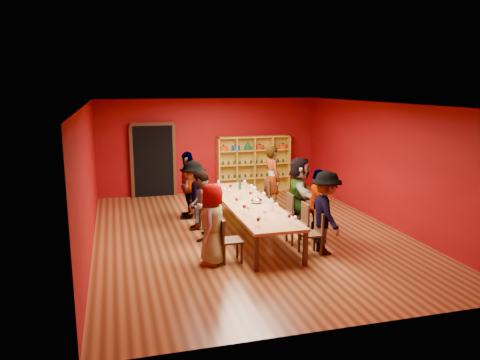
% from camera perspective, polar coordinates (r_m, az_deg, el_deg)
% --- Properties ---
extents(room_shell, '(7.10, 9.10, 3.04)m').
position_cam_1_polar(room_shell, '(10.64, 1.14, 1.14)').
color(room_shell, '#572E17').
rests_on(room_shell, ground).
extents(tasting_table, '(1.10, 4.50, 0.75)m').
position_cam_1_polar(tasting_table, '(10.82, 1.12, -3.04)').
color(tasting_table, '#B1774A').
rests_on(tasting_table, ground).
extents(doorway, '(1.40, 0.17, 2.30)m').
position_cam_1_polar(doorway, '(14.71, -10.53, 2.36)').
color(doorway, black).
rests_on(doorway, ground).
extents(shelving_unit, '(2.40, 0.40, 1.80)m').
position_cam_1_polar(shelving_unit, '(15.20, 1.62, 2.32)').
color(shelving_unit, gold).
rests_on(shelving_unit, ground).
extents(chair_person_left_0, '(0.42, 0.42, 0.89)m').
position_cam_1_polar(chair_person_left_0, '(9.19, -1.60, -7.04)').
color(chair_person_left_0, black).
rests_on(chair_person_left_0, ground).
extents(person_left_0, '(0.70, 0.88, 1.59)m').
position_cam_1_polar(person_left_0, '(9.04, -3.36, -5.39)').
color(person_left_0, '#CF8B98').
rests_on(person_left_0, ground).
extents(chair_person_left_2, '(0.42, 0.42, 0.89)m').
position_cam_1_polar(chair_person_left_2, '(10.56, -3.48, -4.56)').
color(chair_person_left_2, black).
rests_on(chair_person_left_2, ground).
extents(person_left_2, '(0.69, 0.87, 1.57)m').
position_cam_1_polar(person_left_2, '(10.44, -4.82, -3.12)').
color(person_left_2, '#47474C').
rests_on(person_left_2, ground).
extents(chair_person_left_3, '(0.42, 0.42, 0.89)m').
position_cam_1_polar(chair_person_left_3, '(11.33, -4.32, -3.45)').
color(chair_person_left_3, black).
rests_on(chair_person_left_3, ground).
extents(person_left_3, '(0.60, 1.13, 1.67)m').
position_cam_1_polar(person_left_3, '(11.20, -5.71, -1.88)').
color(person_left_3, pink).
rests_on(person_left_3, ground).
extents(chair_person_left_4, '(0.42, 0.42, 0.89)m').
position_cam_1_polar(chair_person_left_4, '(12.29, -5.21, -2.28)').
color(chair_person_left_4, black).
rests_on(chair_person_left_4, ground).
extents(person_left_4, '(0.71, 1.11, 1.75)m').
position_cam_1_polar(person_left_4, '(12.16, -6.36, -0.61)').
color(person_left_4, '#161F3D').
rests_on(person_left_4, ground).
extents(chair_person_right_0, '(0.42, 0.42, 0.89)m').
position_cam_1_polar(chair_person_right_0, '(9.72, 9.00, -6.13)').
color(chair_person_right_0, black).
rests_on(chair_person_right_0, ground).
extents(person_right_0, '(0.53, 1.14, 1.72)m').
position_cam_1_polar(person_right_0, '(9.72, 10.42, -3.93)').
color(person_right_0, tan).
rests_on(person_right_0, ground).
extents(chair_person_right_1, '(0.42, 0.42, 0.89)m').
position_cam_1_polar(chair_person_right_1, '(10.35, 7.37, -4.98)').
color(chair_person_right_1, black).
rests_on(chair_person_right_1, ground).
extents(person_right_1, '(0.64, 1.03, 1.63)m').
position_cam_1_polar(person_right_1, '(10.43, 9.46, -3.11)').
color(person_right_1, '#527BA9').
rests_on(person_right_1, ground).
extents(chair_person_right_2, '(0.42, 0.42, 0.89)m').
position_cam_1_polar(chair_person_right_2, '(11.18, 5.57, -3.69)').
color(chair_person_right_2, black).
rests_on(chair_person_right_2, ground).
extents(person_right_2, '(0.76, 1.69, 1.76)m').
position_cam_1_polar(person_right_2, '(11.21, 7.21, -1.66)').
color(person_right_2, '#15173C').
rests_on(person_right_2, ground).
extents(chair_person_right_4, '(0.42, 0.42, 0.89)m').
position_cam_1_polar(chair_person_right_4, '(12.78, 2.80, -1.70)').
color(chair_person_right_4, black).
rests_on(chair_person_right_4, ground).
extents(person_right_4, '(0.56, 0.71, 1.81)m').
position_cam_1_polar(person_right_4, '(12.77, 3.96, 0.16)').
color(person_right_4, tan).
rests_on(person_right_4, ground).
extents(wine_glass_0, '(0.08, 0.08, 0.21)m').
position_cam_1_polar(wine_glass_0, '(12.39, -2.35, -0.20)').
color(wine_glass_0, white).
rests_on(wine_glass_0, tasting_table).
extents(wine_glass_1, '(0.09, 0.09, 0.22)m').
position_cam_1_polar(wine_glass_1, '(10.37, 1.82, -2.50)').
color(wine_glass_1, white).
rests_on(wine_glass_1, tasting_table).
extents(wine_glass_2, '(0.08, 0.08, 0.19)m').
position_cam_1_polar(wine_glass_2, '(12.42, -2.60, -0.23)').
color(wine_glass_2, white).
rests_on(wine_glass_2, tasting_table).
extents(wine_glass_3, '(0.09, 0.09, 0.22)m').
position_cam_1_polar(wine_glass_3, '(9.74, 1.03, -3.41)').
color(wine_glass_3, white).
rests_on(wine_glass_3, tasting_table).
extents(wine_glass_4, '(0.08, 0.08, 0.19)m').
position_cam_1_polar(wine_glass_4, '(11.59, -1.93, -1.10)').
color(wine_glass_4, white).
rests_on(wine_glass_4, tasting_table).
extents(wine_glass_5, '(0.07, 0.07, 0.18)m').
position_cam_1_polar(wine_glass_5, '(12.44, 0.59, -0.23)').
color(wine_glass_5, white).
rests_on(wine_glass_5, tasting_table).
extents(wine_glass_6, '(0.08, 0.08, 0.21)m').
position_cam_1_polar(wine_glass_6, '(12.56, 0.39, -0.03)').
color(wine_glass_6, white).
rests_on(wine_glass_6, tasting_table).
extents(wine_glass_7, '(0.07, 0.07, 0.19)m').
position_cam_1_polar(wine_glass_7, '(9.09, 2.35, -4.68)').
color(wine_glass_7, white).
rests_on(wine_glass_7, tasting_table).
extents(wine_glass_8, '(0.08, 0.08, 0.19)m').
position_cam_1_polar(wine_glass_8, '(9.12, 6.76, -4.68)').
color(wine_glass_8, white).
rests_on(wine_glass_8, tasting_table).
extents(wine_glass_9, '(0.08, 0.08, 0.20)m').
position_cam_1_polar(wine_glass_9, '(9.87, 0.53, -3.30)').
color(wine_glass_9, white).
rests_on(wine_glass_9, tasting_table).
extents(wine_glass_10, '(0.08, 0.08, 0.21)m').
position_cam_1_polar(wine_glass_10, '(10.01, 4.46, -3.09)').
color(wine_glass_10, white).
rests_on(wine_glass_10, tasting_table).
extents(wine_glass_11, '(0.07, 0.07, 0.18)m').
position_cam_1_polar(wine_glass_11, '(8.99, 2.22, -4.90)').
color(wine_glass_11, white).
rests_on(wine_glass_11, tasting_table).
extents(wine_glass_12, '(0.09, 0.09, 0.22)m').
position_cam_1_polar(wine_glass_12, '(10.92, 2.90, -1.77)').
color(wine_glass_12, white).
rests_on(wine_glass_12, tasting_table).
extents(wine_glass_13, '(0.07, 0.07, 0.18)m').
position_cam_1_polar(wine_glass_13, '(9.28, 6.01, -4.45)').
color(wine_glass_13, white).
rests_on(wine_glass_13, tasting_table).
extents(wine_glass_14, '(0.08, 0.08, 0.19)m').
position_cam_1_polar(wine_glass_14, '(10.79, -0.58, -2.05)').
color(wine_glass_14, white).
rests_on(wine_glass_14, tasting_table).
extents(wine_glass_15, '(0.09, 0.09, 0.22)m').
position_cam_1_polar(wine_glass_15, '(11.53, 1.80, -1.05)').
color(wine_glass_15, white).
rests_on(wine_glass_15, tasting_table).
extents(wine_glass_16, '(0.08, 0.08, 0.19)m').
position_cam_1_polar(wine_glass_16, '(11.88, -1.16, -0.77)').
color(wine_glass_16, white).
rests_on(wine_glass_16, tasting_table).
extents(wine_glass_17, '(0.07, 0.07, 0.18)m').
position_cam_1_polar(wine_glass_17, '(11.15, 1.29, -1.64)').
color(wine_glass_17, white).
rests_on(wine_glass_17, tasting_table).
extents(wine_glass_18, '(0.08, 0.08, 0.19)m').
position_cam_1_polar(wine_glass_18, '(9.52, 3.05, -3.92)').
color(wine_glass_18, white).
rests_on(wine_glass_18, tasting_table).
extents(wine_glass_19, '(0.07, 0.07, 0.18)m').
position_cam_1_polar(wine_glass_19, '(11.37, -1.27, -1.36)').
color(wine_glass_19, white).
rests_on(wine_glass_19, tasting_table).
extents(wine_glass_20, '(0.08, 0.08, 0.20)m').
position_cam_1_polar(wine_glass_20, '(11.82, 1.42, -0.81)').
color(wine_glass_20, white).
rests_on(wine_glass_20, tasting_table).
extents(wine_glass_21, '(0.07, 0.07, 0.18)m').
position_cam_1_polar(wine_glass_21, '(10.52, -0.42, -2.42)').
color(wine_glass_21, white).
rests_on(wine_glass_21, tasting_table).
extents(spittoon_bowl, '(0.26, 0.26, 0.15)m').
position_cam_1_polar(spittoon_bowl, '(10.75, 2.02, -2.52)').
color(spittoon_bowl, '#B9BBC1').
rests_on(spittoon_bowl, tasting_table).
extents(carafe_a, '(0.12, 0.12, 0.25)m').
position_cam_1_polar(carafe_a, '(11.02, 0.29, -1.88)').
color(carafe_a, white).
rests_on(carafe_a, tasting_table).
extents(carafe_b, '(0.10, 0.10, 0.27)m').
position_cam_1_polar(carafe_b, '(10.14, 3.84, -3.06)').
color(carafe_b, white).
rests_on(carafe_b, tasting_table).
extents(wine_bottle, '(0.08, 0.08, 0.30)m').
position_cam_1_polar(wine_bottle, '(12.13, -0.01, -0.62)').
color(wine_bottle, '#133519').
rests_on(wine_bottle, tasting_table).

